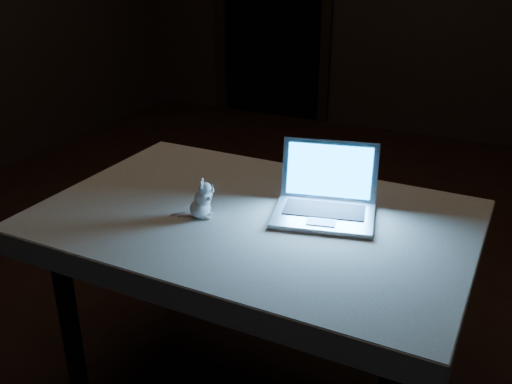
% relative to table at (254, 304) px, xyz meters
% --- Properties ---
extents(floor, '(5.00, 5.00, 0.00)m').
position_rel_table_xyz_m(floor, '(-0.24, 0.63, -0.33)').
color(floor, black).
rests_on(floor, ground).
extents(table, '(1.26, 0.82, 0.67)m').
position_rel_table_xyz_m(table, '(0.00, 0.00, 0.00)').
color(table, black).
rests_on(table, floor).
extents(tablecloth, '(1.47, 1.11, 0.08)m').
position_rel_table_xyz_m(tablecloth, '(-0.03, -0.00, 0.30)').
color(tablecloth, beige).
rests_on(tablecloth, table).
extents(laptop, '(0.36, 0.33, 0.21)m').
position_rel_table_xyz_m(laptop, '(0.21, 0.06, 0.44)').
color(laptop, '#B0B0B5').
rests_on(laptop, tablecloth).
extents(plush_mouse, '(0.10, 0.10, 0.12)m').
position_rel_table_xyz_m(plush_mouse, '(-0.14, -0.09, 0.40)').
color(plush_mouse, white).
rests_on(plush_mouse, tablecloth).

